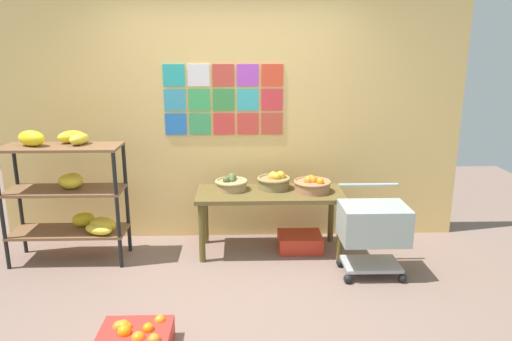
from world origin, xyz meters
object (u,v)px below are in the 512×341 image
object	(u,v)px
fruit_basket_back_left	(274,181)
fruit_basket_left	(312,185)
banana_shelf_unit	(71,188)
orange_crate_foreground	(135,339)
fruit_basket_right	(232,183)
shopping_cart	(373,226)
display_table	(270,200)
produce_crate_under_table	(300,242)

from	to	relation	value
fruit_basket_back_left	fruit_basket_left	world-z (taller)	fruit_basket_back_left
banana_shelf_unit	orange_crate_foreground	xyz separation A→B (m)	(0.88, -1.49, -0.63)
fruit_basket_back_left	orange_crate_foreground	size ratio (longest dim) A/B	0.70
fruit_basket_right	shopping_cart	distance (m)	1.43
orange_crate_foreground	shopping_cart	bearing A→B (deg)	29.73
display_table	fruit_basket_right	world-z (taller)	fruit_basket_right
banana_shelf_unit	fruit_basket_left	bearing A→B (deg)	3.49
banana_shelf_unit	fruit_basket_right	bearing A→B (deg)	8.65
fruit_basket_right	shopping_cart	size ratio (longest dim) A/B	0.41
display_table	fruit_basket_back_left	xyz separation A→B (m)	(0.05, 0.12, 0.16)
fruit_basket_left	banana_shelf_unit	bearing A→B (deg)	-176.51
display_table	produce_crate_under_table	xyz separation A→B (m)	(0.31, 0.03, -0.46)
shopping_cart	fruit_basket_left	bearing A→B (deg)	144.43
produce_crate_under_table	orange_crate_foreground	size ratio (longest dim) A/B	0.91
fruit_basket_back_left	produce_crate_under_table	world-z (taller)	fruit_basket_back_left
banana_shelf_unit	shopping_cart	size ratio (longest dim) A/B	1.61
fruit_basket_left	orange_crate_foreground	bearing A→B (deg)	-131.12
produce_crate_under_table	banana_shelf_unit	bearing A→B (deg)	-175.83
orange_crate_foreground	shopping_cart	xyz separation A→B (m)	(1.89, 1.08, 0.37)
display_table	fruit_basket_left	distance (m)	0.44
fruit_basket_left	orange_crate_foreground	size ratio (longest dim) A/B	0.77
display_table	fruit_basket_left	bearing A→B (deg)	0.77
fruit_basket_back_left	produce_crate_under_table	bearing A→B (deg)	-20.10
fruit_basket_left	orange_crate_foreground	distance (m)	2.24
banana_shelf_unit	produce_crate_under_table	world-z (taller)	banana_shelf_unit
fruit_basket_left	shopping_cart	world-z (taller)	shopping_cart
fruit_basket_right	orange_crate_foreground	world-z (taller)	fruit_basket_right
fruit_basket_back_left	fruit_basket_left	size ratio (longest dim) A/B	0.91
banana_shelf_unit	produce_crate_under_table	distance (m)	2.29
banana_shelf_unit	fruit_basket_right	world-z (taller)	banana_shelf_unit
banana_shelf_unit	shopping_cart	bearing A→B (deg)	-8.40
fruit_basket_left	fruit_basket_right	size ratio (longest dim) A/B	1.13
orange_crate_foreground	banana_shelf_unit	bearing A→B (deg)	120.56
banana_shelf_unit	display_table	xyz separation A→B (m)	(1.88, 0.13, -0.18)
banana_shelf_unit	fruit_basket_right	xyz separation A→B (m)	(1.50, 0.23, -0.04)
fruit_basket_left	shopping_cart	bearing A→B (deg)	-49.53
banana_shelf_unit	fruit_basket_left	distance (m)	2.30
orange_crate_foreground	fruit_basket_back_left	bearing A→B (deg)	58.84
fruit_basket_back_left	shopping_cart	xyz separation A→B (m)	(0.84, -0.66, -0.23)
fruit_basket_right	shopping_cart	xyz separation A→B (m)	(1.26, -0.64, -0.22)
produce_crate_under_table	shopping_cart	size ratio (longest dim) A/B	0.55
banana_shelf_unit	fruit_basket_left	size ratio (longest dim) A/B	3.44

